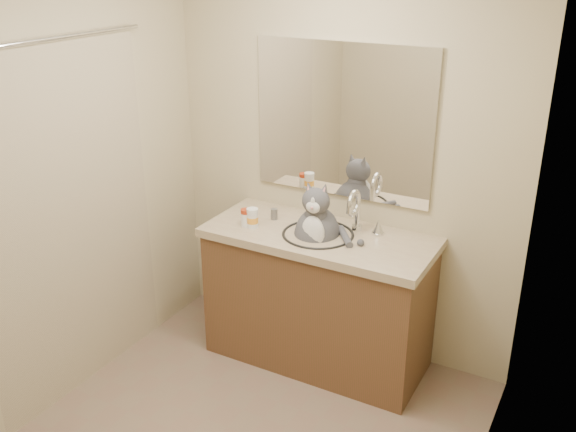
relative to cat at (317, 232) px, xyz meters
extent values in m
cube|color=tan|center=(0.01, 0.31, 0.34)|extent=(2.20, 0.01, 2.40)
cube|color=tan|center=(-1.10, -0.95, 0.34)|extent=(0.01, 2.50, 2.40)
cube|color=tan|center=(1.11, -0.95, 0.34)|extent=(0.01, 2.50, 2.40)
cube|color=brown|center=(0.01, 0.02, -0.46)|extent=(1.30, 0.55, 0.80)
cube|color=tan|center=(0.01, 0.02, -0.04)|extent=(1.34, 0.59, 0.05)
torus|color=black|center=(0.01, 0.00, -0.01)|extent=(0.42, 0.42, 0.02)
ellipsoid|color=white|center=(0.01, 0.00, -0.09)|extent=(0.40, 0.40, 0.15)
cylinder|color=silver|center=(0.18, 0.17, 0.09)|extent=(0.03, 0.03, 0.18)
torus|color=silver|center=(0.18, 0.10, 0.18)|extent=(0.03, 0.16, 0.16)
cone|color=silver|center=(0.31, 0.17, 0.04)|extent=(0.06, 0.06, 0.08)
cube|color=white|center=(0.01, 0.29, 0.59)|extent=(1.10, 0.02, 0.90)
cube|color=#B8A88B|center=(-1.04, -0.85, 0.14)|extent=(0.01, 1.20, 1.90)
cylinder|color=silver|center=(-1.04, -0.85, 1.11)|extent=(0.02, 1.30, 0.02)
ellipsoid|color=#4E4D53|center=(0.00, 0.01, -0.03)|extent=(0.32, 0.34, 0.36)
ellipsoid|color=silver|center=(0.01, -0.08, 0.02)|extent=(0.16, 0.11, 0.22)
ellipsoid|color=#4E4D53|center=(0.00, -0.03, 0.20)|extent=(0.19, 0.17, 0.15)
ellipsoid|color=silver|center=(0.02, -0.09, 0.19)|extent=(0.09, 0.06, 0.07)
sphere|color=#D88C8C|center=(0.02, -0.11, 0.20)|extent=(0.02, 0.02, 0.02)
cone|color=#4E4D53|center=(-0.04, -0.03, 0.28)|extent=(0.08, 0.07, 0.08)
cone|color=#4E4D53|center=(0.05, -0.01, 0.28)|extent=(0.08, 0.07, 0.08)
cylinder|color=#4E4D53|center=(0.17, 0.01, 0.01)|extent=(0.17, 0.21, 0.04)
cylinder|color=white|center=(-0.42, -0.10, 0.03)|extent=(0.06, 0.06, 0.08)
cylinder|color=#AA3012|center=(-0.42, -0.10, 0.08)|extent=(0.07, 0.07, 0.02)
cylinder|color=white|center=(-0.38, -0.09, 0.04)|extent=(0.08, 0.08, 0.09)
cylinder|color=orange|center=(-0.38, -0.09, 0.04)|extent=(0.09, 0.09, 0.04)
cylinder|color=white|center=(-0.38, -0.09, 0.09)|extent=(0.09, 0.09, 0.02)
cylinder|color=slate|center=(-0.32, 0.07, 0.02)|extent=(0.04, 0.04, 0.07)
camera|label=1|loc=(1.47, -3.04, 1.50)|focal=40.00mm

